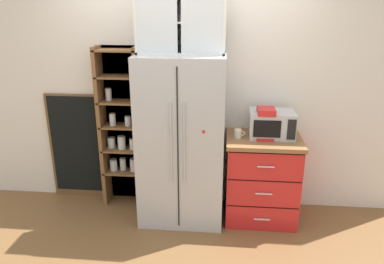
{
  "coord_description": "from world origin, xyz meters",
  "views": [
    {
      "loc": [
        0.43,
        -3.43,
        2.16
      ],
      "look_at": [
        0.1,
        0.03,
        0.94
      ],
      "focal_mm": 34.54,
      "sensor_mm": 36.0,
      "label": 1
    }
  ],
  "objects": [
    {
      "name": "refrigerator",
      "position": [
        0.0,
        0.03,
        0.86
      ],
      "size": [
        0.84,
        0.67,
        1.71
      ],
      "color": "#B7BABF",
      "rests_on": "ground"
    },
    {
      "name": "bottle_cobalt",
      "position": [
        0.82,
        0.02,
        1.02
      ],
      "size": [
        0.06,
        0.06,
        0.28
      ],
      "color": "navy",
      "rests_on": "counter_cabinet"
    },
    {
      "name": "microwave",
      "position": [
        0.89,
        0.11,
        1.02
      ],
      "size": [
        0.44,
        0.33,
        0.26
      ],
      "color": "#B7BABF",
      "rests_on": "counter_cabinet"
    },
    {
      "name": "upper_cabinet",
      "position": [
        0.0,
        0.07,
        1.99
      ],
      "size": [
        0.81,
        0.32,
        0.56
      ],
      "color": "silver",
      "rests_on": "refrigerator"
    },
    {
      "name": "ground_plane",
      "position": [
        0.0,
        0.0,
        0.0
      ],
      "size": [
        10.6,
        10.6,
        0.0
      ],
      "primitive_type": "plane",
      "color": "brown"
    },
    {
      "name": "chalkboard_menu",
      "position": [
        -1.25,
        0.33,
        0.62
      ],
      "size": [
        0.6,
        0.04,
        1.23
      ],
      "color": "brown",
      "rests_on": "ground"
    },
    {
      "name": "coffee_maker",
      "position": [
        0.82,
        0.07,
        1.05
      ],
      "size": [
        0.17,
        0.2,
        0.31
      ],
      "color": "red",
      "rests_on": "counter_cabinet"
    },
    {
      "name": "bottle_clear",
      "position": [
        0.82,
        0.01,
        1.01
      ],
      "size": [
        0.06,
        0.06,
        0.27
      ],
      "color": "silver",
      "rests_on": "counter_cabinet"
    },
    {
      "name": "pantry_shelf_column",
      "position": [
        -0.69,
        0.29,
        0.88
      ],
      "size": [
        0.49,
        0.27,
        1.75
      ],
      "color": "brown",
      "rests_on": "ground"
    },
    {
      "name": "mug_cream",
      "position": [
        0.56,
        0.04,
        0.94
      ],
      "size": [
        0.11,
        0.07,
        0.09
      ],
      "color": "silver",
      "rests_on": "counter_cabinet"
    },
    {
      "name": "wall_back_cream",
      "position": [
        0.0,
        0.4,
        1.27
      ],
      "size": [
        4.91,
        0.1,
        2.55
      ],
      "primitive_type": "cube",
      "color": "silver",
      "rests_on": "ground"
    },
    {
      "name": "counter_cabinet",
      "position": [
        0.82,
        0.06,
        0.45
      ],
      "size": [
        0.74,
        0.6,
        0.89
      ],
      "color": "red",
      "rests_on": "ground"
    }
  ]
}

